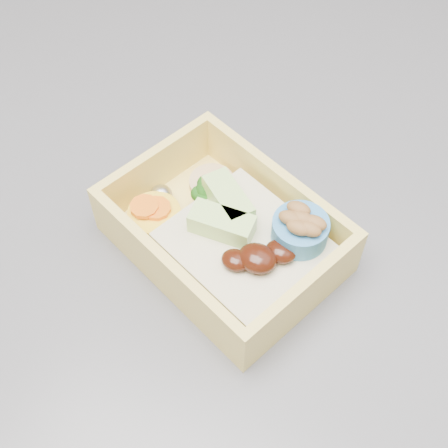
% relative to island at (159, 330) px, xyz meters
% --- Properties ---
extents(ground, '(3.50, 3.50, 0.00)m').
position_rel_island_xyz_m(ground, '(0.00, 0.10, -0.46)').
color(ground, beige).
rests_on(ground, ground).
extents(island, '(1.24, 0.84, 0.92)m').
position_rel_island_xyz_m(island, '(0.00, 0.00, 0.00)').
color(island, brown).
rests_on(island, ground).
extents(bento_box, '(0.19, 0.16, 0.06)m').
position_rel_island_xyz_m(bento_box, '(0.16, -0.10, 0.48)').
color(bento_box, '#F6D865').
rests_on(bento_box, island).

